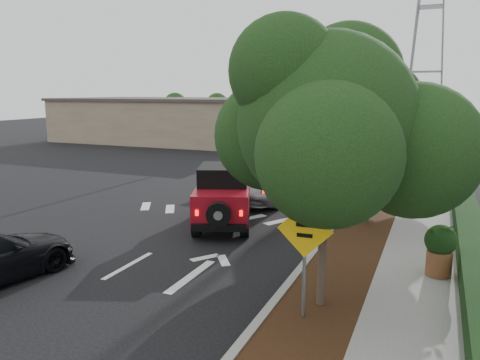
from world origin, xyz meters
The scene contains 18 objects.
ground centered at (0.00, 0.00, 0.00)m, with size 120.00×120.00×0.00m, color black.
curb centered at (4.60, 12.00, 0.07)m, with size 0.20×70.00×0.15m, color #9E9B93.
planting_strip centered at (5.60, 12.00, 0.06)m, with size 1.80×70.00×0.12m, color black.
sidewalk centered at (7.50, 12.00, 0.06)m, with size 2.00×70.00×0.12m, color gray.
hedge centered at (8.90, 12.00, 0.40)m, with size 0.80×70.00×0.80m, color black.
commercial_building centered at (-16.00, 30.00, 2.00)m, with size 22.00×12.00×4.00m, color #7C6F55.
transmission_tower centered at (6.00, 48.00, 0.00)m, with size 7.00×4.00×28.00m, color slate, non-canonical shape.
street_tree_near centered at (5.60, -0.50, 0.00)m, with size 3.80×3.80×5.92m, color black, non-canonical shape.
street_tree_mid centered at (5.60, 6.50, 0.00)m, with size 3.20×3.20×5.32m, color black, non-canonical shape.
street_tree_far centered at (5.60, 13.00, 0.00)m, with size 3.40×3.40×5.62m, color black, non-canonical shape.
light_pole_a centered at (-6.50, 26.00, 0.00)m, with size 2.00×0.22×9.00m, color slate, non-canonical shape.
light_pole_b centered at (-7.50, 38.00, 0.00)m, with size 2.00×0.22×9.00m, color slate, non-canonical shape.
red_jeep centered at (0.71, 4.84, 1.10)m, with size 3.14×4.45×2.17m.
silver_suv_ahead centered at (0.71, 9.55, 0.84)m, with size 2.77×6.01×1.67m, color #A2A4A9.
silver_sedan_oncoming centered at (-1.08, 11.32, 0.69)m, with size 1.46×4.19×1.38m, color #979A9E.
parked_suv centered at (-10.78, 26.21, 0.69)m, with size 1.63×4.05×1.38m, color #9EA0A5.
speed_hump_sign centered at (5.40, -1.27, 1.73)m, with size 1.17×0.11×2.49m.
terracotta_planter centered at (8.03, 2.33, 0.95)m, with size 0.80×0.80×1.40m.
Camera 1 is at (7.76, -10.26, 4.83)m, focal length 35.00 mm.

